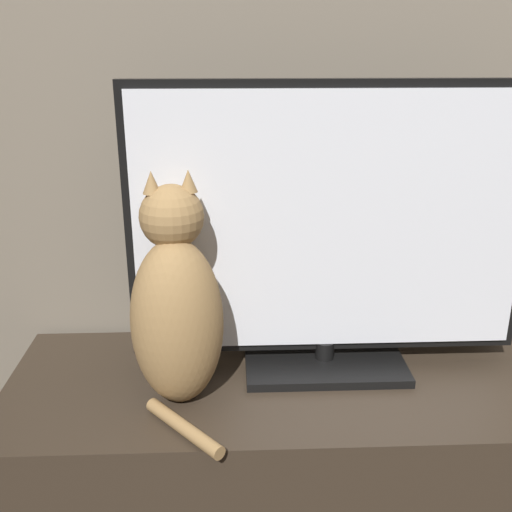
% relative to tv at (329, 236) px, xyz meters
% --- Properties ---
extents(tv_stand, '(1.48, 0.50, 0.48)m').
position_rel_tv_xyz_m(tv_stand, '(0.01, -0.06, -0.56)').
color(tv_stand, '#33281E').
rests_on(tv_stand, ground_plane).
extents(tv, '(0.90, 0.23, 0.66)m').
position_rel_tv_xyz_m(tv, '(0.00, 0.00, 0.00)').
color(tv, black).
rests_on(tv, tv_stand).
extents(cat, '(0.21, 0.32, 0.50)m').
position_rel_tv_xyz_m(cat, '(-0.33, -0.12, -0.11)').
color(cat, '#997547').
rests_on(cat, tv_stand).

